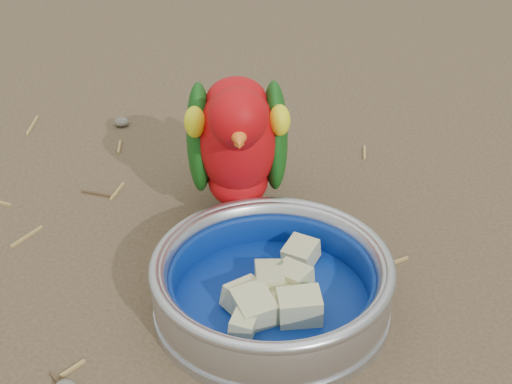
# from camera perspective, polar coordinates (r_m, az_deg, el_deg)

# --- Properties ---
(ground) EXTENTS (60.00, 60.00, 0.00)m
(ground) POSITION_cam_1_polar(r_m,az_deg,el_deg) (0.82, 4.16, -6.97)
(ground) COLOR brown
(food_bowl) EXTENTS (0.23, 0.23, 0.02)m
(food_bowl) POSITION_cam_1_polar(r_m,az_deg,el_deg) (0.79, 1.14, -8.20)
(food_bowl) COLOR #B2B2BA
(food_bowl) RESTS_ON ground
(bowl_wall) EXTENTS (0.23, 0.23, 0.04)m
(bowl_wall) POSITION_cam_1_polar(r_m,az_deg,el_deg) (0.77, 1.17, -6.49)
(bowl_wall) COLOR #B2B2BA
(bowl_wall) RESTS_ON food_bowl
(fruit_wedges) EXTENTS (0.14, 0.14, 0.03)m
(fruit_wedges) POSITION_cam_1_polar(r_m,az_deg,el_deg) (0.77, 1.16, -6.90)
(fruit_wedges) COLOR #C8C68D
(fruit_wedges) RESTS_ON food_bowl
(lory_parrot) EXTENTS (0.15, 0.25, 0.19)m
(lory_parrot) POSITION_cam_1_polar(r_m,az_deg,el_deg) (0.86, -1.35, 2.87)
(lory_parrot) COLOR #AF080C
(lory_parrot) RESTS_ON ground
(ground_debris) EXTENTS (0.90, 0.80, 0.01)m
(ground_debris) POSITION_cam_1_polar(r_m,az_deg,el_deg) (0.86, 1.65, -4.71)
(ground_debris) COLOR #A58446
(ground_debris) RESTS_ON ground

